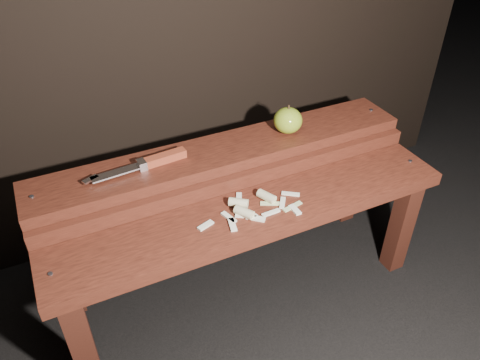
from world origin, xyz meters
name	(u,v)px	position (x,y,z in m)	size (l,w,h in m)	color
ground	(248,294)	(0.00, 0.00, 0.00)	(60.00, 60.00, 0.00)	black
bench_front_tier	(258,229)	(0.00, -0.06, 0.35)	(1.20, 0.20, 0.42)	#38160E
bench_rear_tier	(226,171)	(0.00, 0.17, 0.41)	(1.20, 0.21, 0.50)	#38160E
apple	(288,120)	(0.22, 0.17, 0.54)	(0.09, 0.09, 0.10)	olive
knife	(153,161)	(-0.22, 0.17, 0.51)	(0.31, 0.06, 0.03)	#933820
apple_scraps	(252,206)	(-0.01, -0.04, 0.43)	(0.33, 0.16, 0.03)	beige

